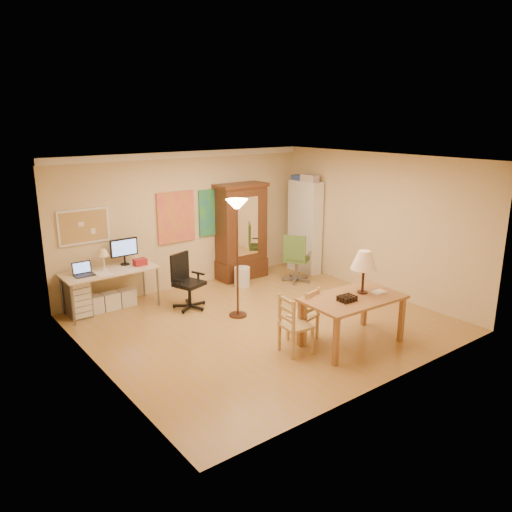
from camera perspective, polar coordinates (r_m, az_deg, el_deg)
floor at (r=8.44m, az=0.90°, el=-7.67°), size 5.50×5.50×0.00m
crown_molding at (r=9.83m, az=-8.09°, el=11.41°), size 5.50×0.08×0.12m
corkboard at (r=9.18m, az=-19.08°, el=3.22°), size 0.90×0.04×0.62m
art_panel_left at (r=9.88m, az=-9.12°, el=4.41°), size 0.80×0.04×1.00m
art_panel_right at (r=10.32m, az=-4.71°, el=5.03°), size 0.75×0.04×0.95m
dining_table at (r=7.60m, az=11.46°, el=-3.43°), size 1.54×0.96×1.41m
ladder_chair_back at (r=7.73m, az=5.56°, el=-6.83°), size 0.47×0.45×0.84m
ladder_chair_left at (r=7.30m, az=4.39°, el=-8.02°), size 0.44×0.45×0.89m
torchiere_lamp at (r=8.25m, az=-2.19°, el=3.72°), size 0.37×0.37×2.04m
computer_desk at (r=9.25m, az=-16.18°, el=-3.20°), size 1.63×0.71×1.23m
office_chair_black at (r=9.07m, az=-7.77°, el=-4.29°), size 0.62×0.62×1.00m
office_chair_green at (r=10.45m, az=4.61°, el=-1.47°), size 0.65×0.65×1.03m
drawer_cart at (r=9.12m, az=-19.66°, el=-4.38°), size 0.36×0.43×0.72m
armoire at (r=10.52m, az=-1.69°, el=2.10°), size 1.10×0.52×2.02m
bookshelf at (r=11.03m, az=5.60°, el=3.31°), size 0.30×0.80×2.01m
wastebin at (r=10.14m, az=-1.60°, el=-2.39°), size 0.32×0.32×0.40m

